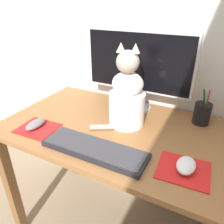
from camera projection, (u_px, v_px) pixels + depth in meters
name	position (u px, v px, depth m)	size (l,w,h in m)	color
wall_back	(153.00, 8.00, 1.10)	(7.00, 0.04, 2.50)	beige
desk	(120.00, 147.00, 1.10)	(1.15, 0.66, 0.74)	brown
monitor	(138.00, 66.00, 1.13)	(0.58, 0.17, 0.42)	#B2B2B7
keyboard	(94.00, 149.00, 0.89)	(0.44, 0.14, 0.02)	black
mousepad_left	(38.00, 128.00, 1.04)	(0.19, 0.17, 0.00)	red
mousepad_right	(183.00, 170.00, 0.79)	(0.19, 0.17, 0.00)	red
computer_mouse_left	(36.00, 124.00, 1.04)	(0.06, 0.11, 0.03)	slate
computer_mouse_right	(186.00, 165.00, 0.78)	(0.07, 0.10, 0.03)	white
cat	(127.00, 97.00, 1.02)	(0.23, 0.24, 0.39)	white
pen_cup	(202.00, 113.00, 1.07)	(0.08, 0.08, 0.18)	black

